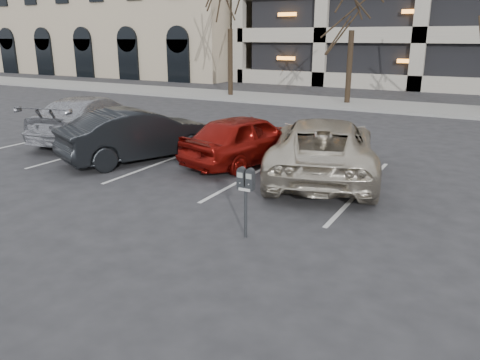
% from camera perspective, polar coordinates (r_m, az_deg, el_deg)
% --- Properties ---
extents(ground, '(140.00, 140.00, 0.00)m').
position_cam_1_polar(ground, '(9.62, 2.95, -3.69)').
color(ground, '#28282B').
rests_on(ground, ground).
extents(sidewalk, '(80.00, 4.00, 0.12)m').
position_cam_1_polar(sidewalk, '(24.65, 19.65, 8.31)').
color(sidewalk, gray).
rests_on(sidewalk, ground).
extents(stall_lines, '(16.90, 5.20, 0.00)m').
position_cam_1_polar(stall_lines, '(12.16, 1.77, 0.84)').
color(stall_lines, silver).
rests_on(stall_lines, ground).
extents(parking_meter, '(0.32, 0.13, 1.25)m').
position_cam_1_polar(parking_meter, '(8.03, 0.70, -0.69)').
color(parking_meter, black).
rests_on(parking_meter, ground).
extents(suv_silver, '(3.96, 5.86, 1.50)m').
position_cam_1_polar(suv_silver, '(11.91, 10.08, 3.90)').
color(suv_silver, beige).
rests_on(suv_silver, ground).
extents(car_red, '(2.62, 4.36, 1.39)m').
position_cam_1_polar(car_red, '(13.03, 0.85, 5.07)').
color(car_red, maroon).
rests_on(car_red, ground).
extents(car_dark, '(3.24, 4.71, 1.47)m').
position_cam_1_polar(car_dark, '(13.68, -12.12, 5.45)').
color(car_dark, black).
rests_on(car_dark, ground).
extents(car_silver, '(3.13, 5.49, 1.50)m').
position_cam_1_polar(car_silver, '(16.84, -17.54, 7.23)').
color(car_silver, '#A1A2A8').
rests_on(car_silver, ground).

